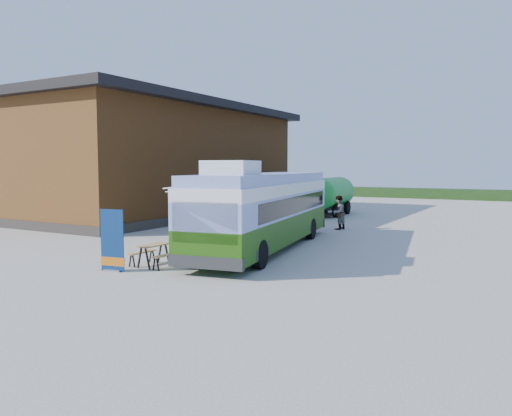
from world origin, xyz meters
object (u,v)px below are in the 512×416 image
Objects in this scene: bus at (265,208)px; person_b at (338,212)px; slurry_tanker at (330,194)px; banner at (112,246)px; person_a at (232,219)px; picnic_table at (154,250)px.

bus is 6.50× the size of person_b.
person_b is 0.26× the size of slurry_tanker.
person_a is (-1.39, 9.18, -0.04)m from banner.
bus is 1.68× the size of slurry_tanker.
person_b is (3.85, 4.47, 0.13)m from person_a.
banner is at bearing 2.29° from person_b.
banner is at bearing -92.40° from slurry_tanker.
bus is 7.58× the size of person_a.
picnic_table is at bearing -89.50° from person_a.
slurry_tanker is at bearing 81.98° from banner.
person_a is (-1.98, 7.92, 0.22)m from picnic_table.
slurry_tanker reaches higher than picnic_table.
picnic_table is 19.54m from slurry_tanker.
picnic_table is (-1.56, -4.90, -1.13)m from bus.
picnic_table is at bearing -90.52° from slurry_tanker.
bus is 7.53m from person_b.
person_a is at bearing 88.51° from banner.
bus is 5.91× the size of banner.
bus is at bearing -54.02° from person_a.
person_b is at bearing 82.83° from picnic_table.
picnic_table is at bearing -117.69° from bus.
picnic_table is (0.59, 1.26, -0.26)m from banner.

